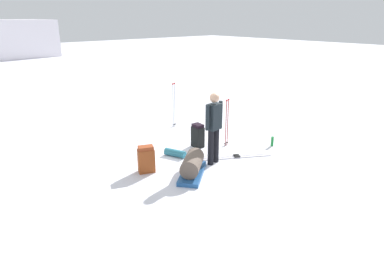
{
  "coord_description": "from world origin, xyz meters",
  "views": [
    {
      "loc": [
        -5.12,
        -5.88,
        3.3
      ],
      "look_at": [
        0.0,
        0.0,
        0.7
      ],
      "focal_mm": 30.79,
      "sensor_mm": 36.0,
      "label": 1
    }
  ],
  "objects_px": {
    "backpack_bright": "(146,159)",
    "ski_poles_planted_near": "(174,103)",
    "ski_poles_planted_far": "(227,120)",
    "backpack_large_dark": "(198,136)",
    "gear_sled": "(192,166)",
    "ski_pair_near": "(237,157)",
    "thermos_bottle": "(272,141)",
    "sleeping_mat_rolled": "(175,153)",
    "skier_standing": "(214,125)"
  },
  "relations": [
    {
      "from": "skier_standing",
      "to": "ski_poles_planted_far",
      "type": "relative_size",
      "value": 1.33
    },
    {
      "from": "backpack_large_dark",
      "to": "gear_sled",
      "type": "height_order",
      "value": "backpack_large_dark"
    },
    {
      "from": "ski_poles_planted_near",
      "to": "gear_sled",
      "type": "distance_m",
      "value": 3.49
    },
    {
      "from": "gear_sled",
      "to": "thermos_bottle",
      "type": "relative_size",
      "value": 4.56
    },
    {
      "from": "ski_pair_near",
      "to": "ski_poles_planted_far",
      "type": "height_order",
      "value": "ski_poles_planted_far"
    },
    {
      "from": "backpack_bright",
      "to": "ski_poles_planted_near",
      "type": "bearing_deg",
      "value": 40.95
    },
    {
      "from": "ski_poles_planted_far",
      "to": "sleeping_mat_rolled",
      "type": "distance_m",
      "value": 1.66
    },
    {
      "from": "backpack_bright",
      "to": "ski_poles_planted_far",
      "type": "height_order",
      "value": "ski_poles_planted_far"
    },
    {
      "from": "backpack_large_dark",
      "to": "thermos_bottle",
      "type": "distance_m",
      "value": 2.01
    },
    {
      "from": "backpack_large_dark",
      "to": "ski_poles_planted_near",
      "type": "xyz_separation_m",
      "value": [
        0.6,
        1.77,
        0.46
      ]
    },
    {
      "from": "ski_poles_planted_far",
      "to": "ski_poles_planted_near",
      "type": "bearing_deg",
      "value": 91.33
    },
    {
      "from": "skier_standing",
      "to": "ski_poles_planted_near",
      "type": "bearing_deg",
      "value": 69.98
    },
    {
      "from": "skier_standing",
      "to": "backpack_bright",
      "type": "distance_m",
      "value": 1.72
    },
    {
      "from": "sleeping_mat_rolled",
      "to": "backpack_large_dark",
      "type": "bearing_deg",
      "value": 7.68
    },
    {
      "from": "skier_standing",
      "to": "gear_sled",
      "type": "distance_m",
      "value": 1.09
    },
    {
      "from": "skier_standing",
      "to": "ski_poles_planted_near",
      "type": "xyz_separation_m",
      "value": [
        1.01,
        2.78,
        -0.19
      ]
    },
    {
      "from": "sleeping_mat_rolled",
      "to": "backpack_bright",
      "type": "bearing_deg",
      "value": -165.77
    },
    {
      "from": "thermos_bottle",
      "to": "ski_pair_near",
      "type": "bearing_deg",
      "value": 174.16
    },
    {
      "from": "skier_standing",
      "to": "ski_poles_planted_near",
      "type": "height_order",
      "value": "skier_standing"
    },
    {
      "from": "skier_standing",
      "to": "gear_sled",
      "type": "bearing_deg",
      "value": -168.87
    },
    {
      "from": "ski_pair_near",
      "to": "gear_sled",
      "type": "xyz_separation_m",
      "value": [
        -1.47,
        -0.01,
        0.21
      ]
    },
    {
      "from": "gear_sled",
      "to": "sleeping_mat_rolled",
      "type": "xyz_separation_m",
      "value": [
        0.35,
        1.05,
        -0.13
      ]
    },
    {
      "from": "ski_pair_near",
      "to": "sleeping_mat_rolled",
      "type": "distance_m",
      "value": 1.53
    },
    {
      "from": "skier_standing",
      "to": "backpack_large_dark",
      "type": "relative_size",
      "value": 2.68
    },
    {
      "from": "ski_pair_near",
      "to": "ski_poles_planted_near",
      "type": "xyz_separation_m",
      "value": [
        0.33,
        2.92,
        0.76
      ]
    },
    {
      "from": "backpack_bright",
      "to": "gear_sled",
      "type": "height_order",
      "value": "backpack_bright"
    },
    {
      "from": "gear_sled",
      "to": "ski_poles_planted_near",
      "type": "bearing_deg",
      "value": 58.44
    },
    {
      "from": "gear_sled",
      "to": "thermos_bottle",
      "type": "xyz_separation_m",
      "value": [
        2.75,
        -0.12,
        -0.09
      ]
    },
    {
      "from": "ski_poles_planted_near",
      "to": "thermos_bottle",
      "type": "bearing_deg",
      "value": -72.81
    },
    {
      "from": "ski_poles_planted_far",
      "to": "gear_sled",
      "type": "bearing_deg",
      "value": -158.43
    },
    {
      "from": "ski_poles_planted_near",
      "to": "ski_poles_planted_far",
      "type": "distance_m",
      "value": 2.21
    },
    {
      "from": "backpack_bright",
      "to": "gear_sled",
      "type": "bearing_deg",
      "value": -50.06
    },
    {
      "from": "ski_pair_near",
      "to": "sleeping_mat_rolled",
      "type": "bearing_deg",
      "value": 137.28
    },
    {
      "from": "gear_sled",
      "to": "sleeping_mat_rolled",
      "type": "height_order",
      "value": "gear_sled"
    },
    {
      "from": "ski_pair_near",
      "to": "thermos_bottle",
      "type": "bearing_deg",
      "value": -5.84
    },
    {
      "from": "ski_poles_planted_far",
      "to": "backpack_large_dark",
      "type": "bearing_deg",
      "value": 146.11
    },
    {
      "from": "backpack_bright",
      "to": "backpack_large_dark",
      "type": "bearing_deg",
      "value": 11.26
    },
    {
      "from": "ski_poles_planted_near",
      "to": "backpack_bright",
      "type": "bearing_deg",
      "value": -139.05
    },
    {
      "from": "backpack_bright",
      "to": "ski_poles_planted_far",
      "type": "xyz_separation_m",
      "value": [
        2.52,
        -0.06,
        0.41
      ]
    },
    {
      "from": "backpack_bright",
      "to": "thermos_bottle",
      "type": "distance_m",
      "value": 3.54
    },
    {
      "from": "skier_standing",
      "to": "backpack_bright",
      "type": "xyz_separation_m",
      "value": [
        -1.46,
        0.64,
        -0.65
      ]
    },
    {
      "from": "skier_standing",
      "to": "ski_poles_planted_near",
      "type": "distance_m",
      "value": 2.97
    },
    {
      "from": "sleeping_mat_rolled",
      "to": "thermos_bottle",
      "type": "bearing_deg",
      "value": -25.96
    },
    {
      "from": "backpack_large_dark",
      "to": "gear_sled",
      "type": "relative_size",
      "value": 0.53
    },
    {
      "from": "backpack_bright",
      "to": "ski_poles_planted_far",
      "type": "distance_m",
      "value": 2.55
    },
    {
      "from": "ski_poles_planted_far",
      "to": "sleeping_mat_rolled",
      "type": "xyz_separation_m",
      "value": [
        -1.51,
        0.32,
        -0.62
      ]
    },
    {
      "from": "skier_standing",
      "to": "ski_pair_near",
      "type": "bearing_deg",
      "value": -11.68
    },
    {
      "from": "sleeping_mat_rolled",
      "to": "ski_pair_near",
      "type": "bearing_deg",
      "value": -42.72
    },
    {
      "from": "skier_standing",
      "to": "backpack_large_dark",
      "type": "height_order",
      "value": "skier_standing"
    },
    {
      "from": "skier_standing",
      "to": "ski_pair_near",
      "type": "height_order",
      "value": "skier_standing"
    }
  ]
}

